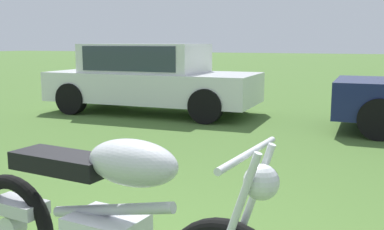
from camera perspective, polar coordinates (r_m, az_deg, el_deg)
The scene contains 2 objects.
motorcycle_silver at distance 2.51m, azimuth -10.83°, elevation -13.64°, with size 2.11×0.64×1.02m.
car_white at distance 9.36m, azimuth -5.42°, elevation 5.15°, with size 4.41×1.97×1.43m.
Camera 1 is at (1.47, -2.08, 1.46)m, focal length 41.80 mm.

